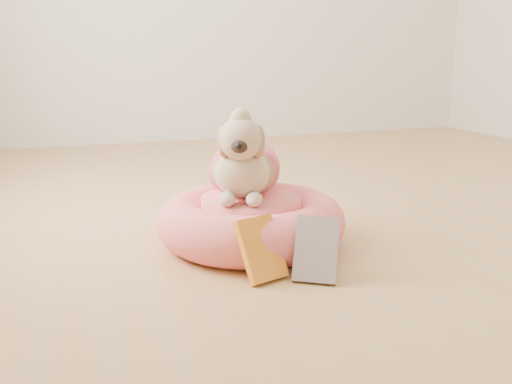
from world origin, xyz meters
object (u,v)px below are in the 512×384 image
object	(u,v)px
book_yellow	(261,249)
book_white	(316,249)
pet_bed	(251,221)
dog	(244,150)

from	to	relation	value
book_yellow	book_white	xyz separation A→B (m)	(0.15, -0.06, 0.00)
pet_bed	book_white	bearing A→B (deg)	-78.31
pet_bed	book_white	world-z (taller)	book_white
book_yellow	book_white	bearing A→B (deg)	-37.90
book_yellow	book_white	distance (m)	0.16
book_yellow	pet_bed	bearing A→B (deg)	59.01
pet_bed	dog	size ratio (longest dim) A/B	1.50
pet_bed	dog	world-z (taller)	dog
pet_bed	dog	xyz separation A→B (m)	(-0.02, 0.03, 0.24)
book_yellow	dog	bearing A→B (deg)	62.80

